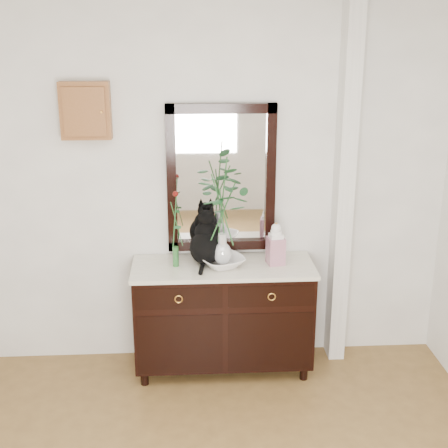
{
  "coord_description": "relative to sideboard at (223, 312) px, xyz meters",
  "views": [
    {
      "loc": [
        -0.15,
        -2.49,
        2.55
      ],
      "look_at": [
        0.1,
        1.63,
        1.2
      ],
      "focal_mm": 50.0,
      "sensor_mm": 36.0,
      "label": 1
    }
  ],
  "objects": [
    {
      "name": "wall_back",
      "position": [
        -0.1,
        0.25,
        0.88
      ],
      "size": [
        3.6,
        0.04,
        2.7
      ],
      "primitive_type": "cube",
      "color": "white",
      "rests_on": "ground"
    },
    {
      "name": "sideboard",
      "position": [
        0.0,
        0.0,
        0.0
      ],
      "size": [
        1.33,
        0.52,
        0.82
      ],
      "color": "black",
      "rests_on": "ground"
    },
    {
      "name": "wall_mirror",
      "position": [
        -0.0,
        0.24,
        0.97
      ],
      "size": [
        0.8,
        0.06,
        1.1
      ],
      "color": "black",
      "rests_on": "wall_back"
    },
    {
      "name": "key_cabinet",
      "position": [
        -0.95,
        0.21,
        1.48
      ],
      "size": [
        0.35,
        0.1,
        0.4
      ],
      "primitive_type": "cube",
      "color": "brown",
      "rests_on": "wall_back"
    },
    {
      "name": "vase_branches",
      "position": [
        -0.01,
        -0.02,
        0.8
      ],
      "size": [
        0.44,
        0.44,
        0.81
      ],
      "primitive_type": null,
      "rotation": [
        0.0,
        0.0,
        -0.15
      ],
      "color": "silver",
      "rests_on": "lotus_bowl"
    },
    {
      "name": "cat",
      "position": [
        -0.12,
        0.07,
        0.57
      ],
      "size": [
        0.31,
        0.37,
        0.39
      ],
      "primitive_type": null,
      "rotation": [
        0.0,
        0.0,
        -0.11
      ],
      "color": "black",
      "rests_on": "sideboard"
    },
    {
      "name": "pilaster",
      "position": [
        0.9,
        0.17,
        0.88
      ],
      "size": [
        0.12,
        0.2,
        2.7
      ],
      "primitive_type": "cube",
      "color": "white",
      "rests_on": "ground"
    },
    {
      "name": "bud_vase_rose",
      "position": [
        -0.34,
        0.01,
        0.67
      ],
      "size": [
        0.09,
        0.09,
        0.58
      ],
      "primitive_type": null,
      "rotation": [
        0.0,
        0.0,
        -0.39
      ],
      "color": "#2D6D30",
      "rests_on": "sideboard"
    },
    {
      "name": "ginger_jar",
      "position": [
        0.38,
        0.01,
        0.54
      ],
      "size": [
        0.14,
        0.14,
        0.32
      ],
      "primitive_type": null,
      "rotation": [
        0.0,
        0.0,
        0.17
      ],
      "color": "silver",
      "rests_on": "sideboard"
    },
    {
      "name": "lotus_bowl",
      "position": [
        -0.01,
        -0.02,
        0.41
      ],
      "size": [
        0.4,
        0.4,
        0.07
      ],
      "primitive_type": "imported",
      "rotation": [
        0.0,
        0.0,
        0.42
      ],
      "color": "white",
      "rests_on": "sideboard"
    }
  ]
}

